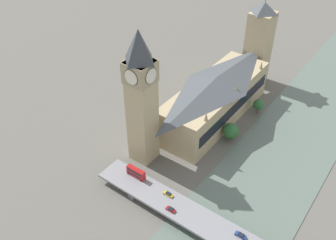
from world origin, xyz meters
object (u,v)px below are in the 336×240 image
(double_decker_bus_lead, at_px, (136,172))
(car_northbound_mid, at_px, (171,209))
(car_southbound_lead, at_px, (241,235))
(clock_tower, at_px, (141,96))
(car_northbound_lead, at_px, (168,194))
(victoria_tower, at_px, (259,44))
(parliament_hall, at_px, (216,98))
(road_bridge, at_px, (222,234))

(double_decker_bus_lead, relative_size, car_northbound_mid, 2.30)
(double_decker_bus_lead, height_order, car_southbound_lead, double_decker_bus_lead)
(clock_tower, xyz_separation_m, car_northbound_mid, (-34.42, 23.93, -32.62))
(car_southbound_lead, bearing_deg, car_northbound_mid, 11.41)
(double_decker_bus_lead, distance_m, car_southbound_lead, 55.76)
(car_northbound_lead, height_order, car_northbound_mid, car_northbound_lead)
(victoria_tower, bearing_deg, car_southbound_lead, 113.68)
(victoria_tower, bearing_deg, parliament_hall, 90.07)
(road_bridge, xyz_separation_m, double_decker_bus_lead, (48.91, -3.24, 3.75))
(parliament_hall, xyz_separation_m, victoria_tower, (0.06, -52.29, 13.18))
(car_northbound_lead, relative_size, car_southbound_lead, 1.01)
(clock_tower, distance_m, car_northbound_mid, 53.11)
(road_bridge, distance_m, car_southbound_lead, 7.57)
(double_decker_bus_lead, xyz_separation_m, car_northbound_mid, (-25.13, 6.61, -2.05))
(car_northbound_lead, bearing_deg, double_decker_bus_lead, -0.99)
(parliament_hall, relative_size, car_northbound_lead, 17.17)
(clock_tower, bearing_deg, parliament_hall, -103.28)
(clock_tower, xyz_separation_m, victoria_tower, (-11.96, -103.21, -11.12))
(road_bridge, xyz_separation_m, car_northbound_lead, (29.69, -2.91, 1.72))
(double_decker_bus_lead, bearing_deg, parliament_hall, -92.29)
(clock_tower, relative_size, road_bridge, 0.56)
(parliament_hall, height_order, road_bridge, parliament_hall)
(double_decker_bus_lead, height_order, car_northbound_mid, double_decker_bus_lead)
(car_northbound_mid, bearing_deg, car_northbound_lead, -46.69)
(parliament_hall, xyz_separation_m, clock_tower, (12.01, 50.92, 24.30))
(car_northbound_lead, distance_m, car_southbound_lead, 36.51)
(parliament_hall, xyz_separation_m, car_northbound_lead, (-16.49, 68.57, -8.29))
(victoria_tower, height_order, road_bridge, victoria_tower)
(road_bridge, xyz_separation_m, car_southbound_lead, (-6.81, -2.81, 1.72))
(double_decker_bus_lead, bearing_deg, car_southbound_lead, 179.56)
(car_northbound_mid, bearing_deg, parliament_hall, -73.33)
(parliament_hall, height_order, double_decker_bus_lead, parliament_hall)
(clock_tower, relative_size, car_northbound_mid, 16.34)
(clock_tower, xyz_separation_m, road_bridge, (-58.20, 20.56, -34.31))
(parliament_hall, relative_size, victoria_tower, 1.41)
(victoria_tower, distance_m, road_bridge, 134.14)
(victoria_tower, relative_size, car_southbound_lead, 12.25)
(car_southbound_lead, bearing_deg, victoria_tower, -66.32)
(car_northbound_mid, height_order, car_southbound_lead, car_southbound_lead)
(victoria_tower, bearing_deg, double_decker_bus_lead, 88.73)
(clock_tower, height_order, car_southbound_lead, clock_tower)
(parliament_hall, bearing_deg, car_southbound_lead, 127.66)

